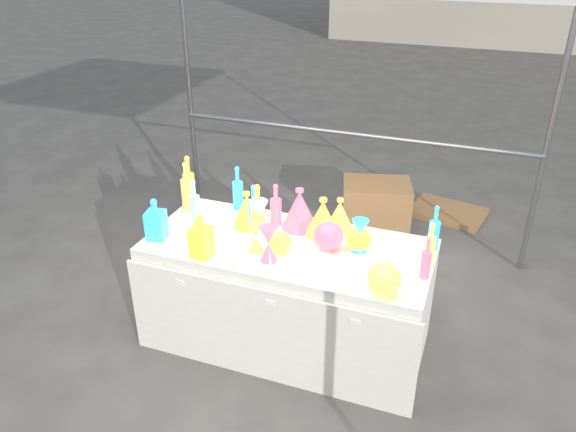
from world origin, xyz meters
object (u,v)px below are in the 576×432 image
(lampshade_0, at_px, (247,209))
(display_table, at_px, (288,294))
(cardboard_box_closed, at_px, (376,205))
(bottle_0, at_px, (189,188))
(globe_0, at_px, (280,243))
(decanter_0, at_px, (198,238))

(lampshade_0, bearing_deg, display_table, -44.93)
(cardboard_box_closed, bearing_deg, bottle_0, -140.27)
(display_table, relative_size, globe_0, 12.22)
(cardboard_box_closed, relative_size, lampshade_0, 2.50)
(bottle_0, xyz_separation_m, decanter_0, (0.39, -0.59, -0.01))
(decanter_0, xyz_separation_m, globe_0, (0.44, 0.20, -0.06))
(bottle_0, distance_m, lampshade_0, 0.53)
(cardboard_box_closed, bearing_deg, decanter_0, -122.86)
(cardboard_box_closed, distance_m, globe_0, 2.00)
(cardboard_box_closed, bearing_deg, display_table, -111.87)
(cardboard_box_closed, height_order, lampshade_0, lampshade_0)
(display_table, relative_size, lampshade_0, 7.50)
(globe_0, bearing_deg, lampshade_0, 143.02)
(display_table, distance_m, decanter_0, 0.74)
(bottle_0, relative_size, decanter_0, 1.12)
(cardboard_box_closed, height_order, globe_0, globe_0)
(display_table, bearing_deg, lampshade_0, 156.77)
(display_table, bearing_deg, cardboard_box_closed, 83.40)
(bottle_0, xyz_separation_m, globe_0, (0.83, -0.38, -0.08))
(globe_0, xyz_separation_m, lampshade_0, (-0.32, 0.24, 0.06))
(lampshade_0, bearing_deg, bottle_0, 142.94)
(decanter_0, relative_size, globe_0, 1.63)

